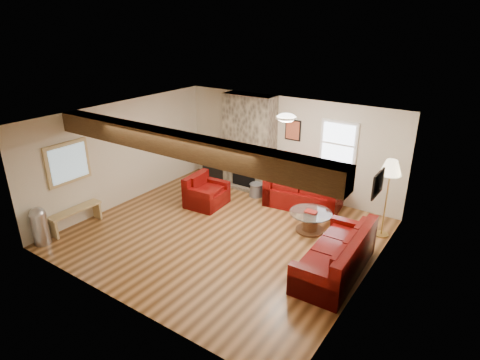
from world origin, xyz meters
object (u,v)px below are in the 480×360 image
at_px(coffee_table, 310,222).
at_px(loveseat, 304,187).
at_px(tv_cabinet, 221,170).
at_px(armchair_red, 207,191).
at_px(sofa_three, 336,253).
at_px(floor_lamp, 391,172).
at_px(television, 220,154).

bearing_deg(coffee_table, loveseat, 122.11).
xyz_separation_m(loveseat, coffee_table, (0.69, -1.09, -0.25)).
height_order(loveseat, tv_cabinet, loveseat).
bearing_deg(armchair_red, loveseat, -60.46).
bearing_deg(sofa_three, coffee_table, -140.12).
relative_size(sofa_three, floor_lamp, 1.25).
height_order(loveseat, coffee_table, loveseat).
bearing_deg(floor_lamp, coffee_table, -152.43).
distance_m(armchair_red, tv_cabinet, 1.82).
height_order(sofa_three, floor_lamp, floor_lamp).
bearing_deg(coffee_table, tv_cabinet, 158.06).
height_order(coffee_table, television, television).
xyz_separation_m(coffee_table, tv_cabinet, (-3.46, 1.39, 0.03)).
relative_size(sofa_three, television, 2.68).
distance_m(loveseat, television, 2.80).
distance_m(sofa_three, television, 5.15).
xyz_separation_m(sofa_three, floor_lamp, (0.32, 1.84, 1.04)).
bearing_deg(floor_lamp, sofa_three, -99.89).
bearing_deg(armchair_red, coffee_table, -89.38).
distance_m(sofa_three, floor_lamp, 2.13).
distance_m(sofa_three, tv_cabinet, 5.14).
bearing_deg(coffee_table, armchair_red, -174.83).
bearing_deg(floor_lamp, tv_cabinet, 171.72).
bearing_deg(television, sofa_three, -29.53).
bearing_deg(television, armchair_red, -63.87).
bearing_deg(floor_lamp, loveseat, 168.87).
relative_size(armchair_red, television, 1.18).
bearing_deg(television, loveseat, -6.18).
xyz_separation_m(armchair_red, floor_lamp, (3.99, 0.94, 1.07)).
relative_size(coffee_table, tv_cabinet, 0.91).
xyz_separation_m(sofa_three, loveseat, (-1.70, 2.23, 0.07)).
xyz_separation_m(coffee_table, floor_lamp, (1.33, 0.70, 1.22)).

